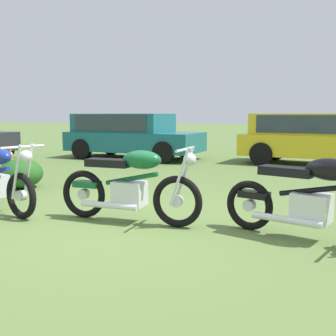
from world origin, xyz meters
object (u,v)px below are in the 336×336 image
object	(u,v)px
motorcycle_black	(312,199)
traffic_cone	(10,155)
car_yellow	(319,135)
motorcycle_green	(130,186)
shrub_low	(21,173)
car_teal	(129,132)

from	to	relation	value
motorcycle_black	traffic_cone	xyz separation A→B (m)	(-7.97, 5.31, -0.25)
motorcycle_black	traffic_cone	world-z (taller)	motorcycle_black
motorcycle_black	traffic_cone	distance (m)	9.58
motorcycle_black	car_yellow	xyz separation A→B (m)	(0.56, 7.39, 0.36)
motorcycle_green	traffic_cone	xyz separation A→B (m)	(-5.74, 5.12, -0.25)
shrub_low	traffic_cone	distance (m)	4.38
motorcycle_green	car_teal	bearing A→B (deg)	116.46
motorcycle_green	shrub_low	distance (m)	3.43
motorcycle_green	traffic_cone	size ratio (longest dim) A/B	4.01
motorcycle_green	car_yellow	size ratio (longest dim) A/B	0.42
motorcycle_green	car_yellow	bearing A→B (deg)	73.53
car_teal	traffic_cone	bearing A→B (deg)	-132.78
motorcycle_green	car_yellow	world-z (taller)	car_yellow
motorcycle_black	shrub_low	size ratio (longest dim) A/B	2.31
car_yellow	traffic_cone	bearing A→B (deg)	-154.48
traffic_cone	car_yellow	bearing A→B (deg)	13.73
car_yellow	traffic_cone	size ratio (longest dim) A/B	9.61
motorcycle_black	traffic_cone	size ratio (longest dim) A/B	3.91
motorcycle_green	shrub_low	bearing A→B (deg)	153.71
car_teal	car_yellow	world-z (taller)	same
motorcycle_green	car_yellow	xyz separation A→B (m)	(2.78, 7.20, 0.35)
traffic_cone	car_teal	bearing A→B (deg)	39.33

